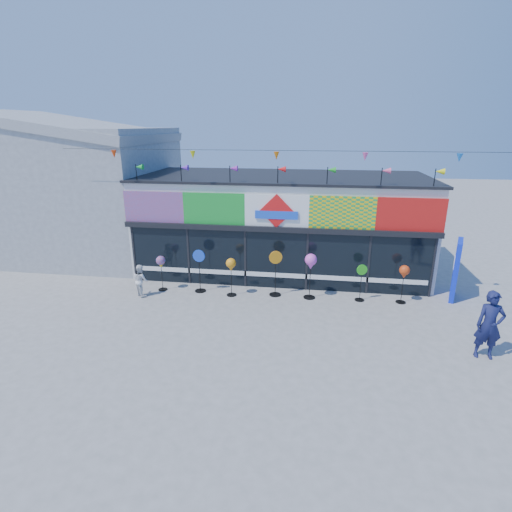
% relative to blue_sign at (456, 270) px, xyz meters
% --- Properties ---
extents(ground, '(80.00, 80.00, 0.00)m').
position_rel_blue_sign_xyz_m(ground, '(-6.60, -3.38, -1.12)').
color(ground, gray).
rests_on(ground, ground).
extents(kite_shop, '(16.00, 5.70, 5.31)m').
position_rel_blue_sign_xyz_m(kite_shop, '(-6.60, 2.56, 0.93)').
color(kite_shop, white).
rests_on(kite_shop, ground).
extents(neighbour_building, '(8.18, 7.20, 6.87)m').
position_rel_blue_sign_xyz_m(neighbour_building, '(-16.60, 3.62, 2.08)').
color(neighbour_building, '#A9ACAF').
rests_on(neighbour_building, ground).
extents(blue_sign, '(0.52, 1.11, 2.23)m').
position_rel_blue_sign_xyz_m(blue_sign, '(0.00, 0.00, 0.00)').
color(blue_sign, '#0E26D3').
rests_on(blue_sign, ground).
extents(spinner_0, '(0.35, 0.35, 1.39)m').
position_rel_blue_sign_xyz_m(spinner_0, '(-10.94, -0.82, -0.01)').
color(spinner_0, black).
rests_on(spinner_0, ground).
extents(spinner_1, '(0.47, 0.43, 1.68)m').
position_rel_blue_sign_xyz_m(spinner_1, '(-9.44, -0.75, -0.23)').
color(spinner_1, black).
rests_on(spinner_1, ground).
extents(spinner_2, '(0.37, 0.37, 1.47)m').
position_rel_blue_sign_xyz_m(spinner_2, '(-8.17, -0.95, 0.06)').
color(spinner_2, black).
rests_on(spinner_2, ground).
extents(spinner_3, '(0.48, 0.45, 1.75)m').
position_rel_blue_sign_xyz_m(spinner_3, '(-6.53, -0.69, -0.20)').
color(spinner_3, black).
rests_on(spinner_3, ground).
extents(spinner_4, '(0.44, 0.44, 1.72)m').
position_rel_blue_sign_xyz_m(spinner_4, '(-5.25, -0.75, 0.26)').
color(spinner_4, black).
rests_on(spinner_4, ground).
extents(spinner_5, '(0.38, 0.35, 1.39)m').
position_rel_blue_sign_xyz_m(spinner_5, '(-3.41, -0.71, -0.39)').
color(spinner_5, black).
rests_on(spinner_5, ground).
extents(spinner_6, '(0.36, 0.36, 1.43)m').
position_rel_blue_sign_xyz_m(spinner_6, '(-1.95, -0.69, 0.02)').
color(spinner_6, black).
rests_on(spinner_6, ground).
extents(adult_man, '(0.74, 0.51, 1.95)m').
position_rel_blue_sign_xyz_m(adult_man, '(-0.37, -4.07, -0.14)').
color(adult_man, '#161A45').
rests_on(adult_man, ground).
extents(child, '(0.67, 0.64, 1.22)m').
position_rel_blue_sign_xyz_m(child, '(-11.52, -1.44, -0.51)').
color(child, white).
rests_on(child, ground).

